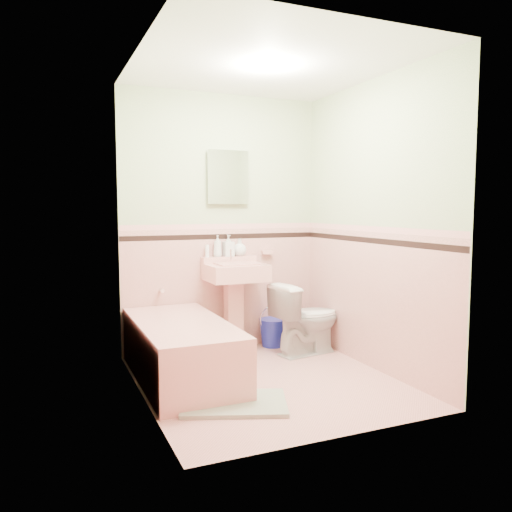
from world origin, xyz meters
name	(u,v)px	position (x,y,z in m)	size (l,w,h in m)	color
floor	(268,381)	(0.00, 0.00, 0.00)	(2.20, 2.20, 0.00)	#E8A298
ceiling	(269,64)	(0.00, 0.00, 2.50)	(2.20, 2.20, 0.00)	white
wall_back	(222,223)	(0.00, 1.10, 1.25)	(2.50, 2.50, 0.00)	beige
wall_front	(346,234)	(0.00, -1.10, 1.25)	(2.50, 2.50, 0.00)	beige
wall_left	(141,229)	(-1.00, 0.00, 1.25)	(2.50, 2.50, 0.00)	beige
wall_right	(373,226)	(1.00, 0.00, 1.25)	(2.50, 2.50, 0.00)	beige
wainscot_back	(223,289)	(0.00, 1.09, 0.60)	(2.00, 2.00, 0.00)	#EBA79D
wainscot_front	(343,341)	(0.00, -1.09, 0.60)	(2.00, 2.00, 0.00)	#EBA79D
wainscot_left	(144,319)	(-0.99, 0.00, 0.60)	(2.20, 2.20, 0.00)	#EBA79D
wainscot_right	(371,300)	(0.99, 0.00, 0.60)	(2.20, 2.20, 0.00)	#EBA79D
accent_back	(223,237)	(0.00, 1.08, 1.12)	(2.00, 2.00, 0.00)	black
accent_front	(344,255)	(0.00, -1.08, 1.12)	(2.00, 2.00, 0.00)	black
accent_left	(144,247)	(-0.98, 0.00, 1.12)	(2.20, 2.20, 0.00)	black
accent_right	(371,241)	(0.98, 0.00, 1.12)	(2.20, 2.20, 0.00)	black
cap_back	(223,226)	(0.00, 1.08, 1.22)	(2.00, 2.00, 0.00)	pink
cap_front	(344,239)	(0.00, -1.08, 1.22)	(2.00, 2.00, 0.00)	pink
cap_left	(144,234)	(-0.98, 0.00, 1.22)	(2.20, 2.20, 0.00)	pink
cap_right	(372,229)	(0.98, 0.00, 1.22)	(2.20, 2.20, 0.00)	pink
bathtub	(182,352)	(-0.63, 0.33, 0.23)	(0.70, 1.50, 0.45)	#E39C92
tub_faucet	(161,290)	(-0.63, 1.05, 0.63)	(0.04, 0.04, 0.12)	silver
sink	(236,309)	(0.05, 0.86, 0.43)	(0.55, 0.48, 0.87)	#E39C92
sink_faucet	(231,254)	(0.05, 1.00, 0.95)	(0.02, 0.02, 0.10)	silver
medicine_cabinet	(228,177)	(0.05, 1.07, 1.70)	(0.40, 0.04, 0.50)	white
soap_dish	(267,252)	(0.47, 1.06, 0.95)	(0.11, 0.06, 0.04)	#E39C92
soap_bottle_left	(218,246)	(-0.07, 1.04, 1.03)	(0.08, 0.08, 0.21)	#B2B2B2
soap_bottle_mid	(228,246)	(0.04, 1.04, 1.03)	(0.10, 0.10, 0.21)	#B2B2B2
soap_bottle_right	(240,247)	(0.16, 1.04, 1.01)	(0.13, 0.13, 0.17)	#B2B2B2
tube	(207,251)	(-0.18, 1.04, 0.99)	(0.04, 0.04, 0.12)	white
toilet	(306,318)	(0.67, 0.58, 0.35)	(0.39, 0.68, 0.69)	white
bucket	(273,332)	(0.49, 0.95, 0.14)	(0.28, 0.28, 0.28)	#1F2AB2
bath_mat	(234,403)	(-0.43, -0.37, 0.01)	(0.74, 0.49, 0.03)	gray
shoe	(219,399)	(-0.54, -0.35, 0.06)	(0.14, 0.06, 0.06)	#BF1E59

